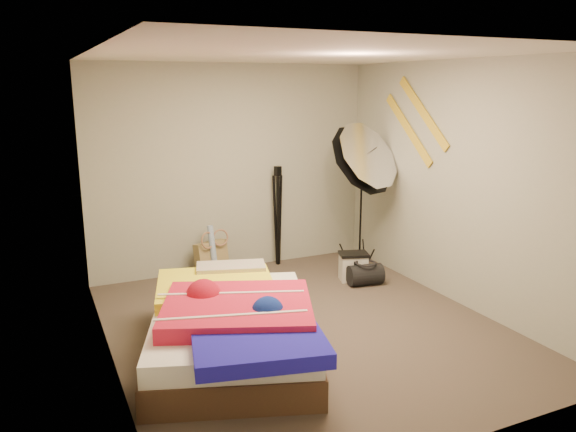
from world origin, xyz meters
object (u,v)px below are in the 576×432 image
tote_bag (212,259)px  camera_tripod (278,209)px  bed (233,326)px  photo_umbrella (361,161)px  camera_case (353,267)px  duffel_bag (365,275)px  wrapping_roll (213,252)px

tote_bag → camera_tripod: size_ratio=0.33×
tote_bag → camera_tripod: camera_tripod is taller
bed → camera_tripod: size_ratio=1.82×
tote_bag → photo_umbrella: 2.13m
camera_case → duffel_bag: 0.20m
tote_bag → camera_case: 1.70m
camera_case → wrapping_roll: bearing=169.2°
bed → photo_umbrella: (2.10, 1.40, 1.10)m
tote_bag → camera_case: size_ratio=1.35×
wrapping_roll → bed: (-0.46, -2.01, -0.04)m
wrapping_roll → photo_umbrella: photo_umbrella is taller
camera_case → camera_tripod: bearing=138.7°
tote_bag → camera_tripod: bearing=-14.6°
camera_case → duffel_bag: size_ratio=0.78×
duffel_bag → bed: bed is taller
wrapping_roll → bed: size_ratio=0.27×
tote_bag → camera_case: (1.46, -0.86, -0.05)m
duffel_bag → photo_umbrella: size_ratio=0.20×
tote_bag → duffel_bag: size_ratio=1.05×
wrapping_roll → camera_case: size_ratio=2.05×
wrapping_roll → bed: 2.06m
wrapping_roll → photo_umbrella: (1.64, -0.61, 1.07)m
wrapping_roll → camera_tripod: size_ratio=0.50×
tote_bag → wrapping_roll: bearing=-109.7°
duffel_bag → photo_umbrella: 1.33m
duffel_bag → tote_bag: bearing=153.4°
wrapping_roll → photo_umbrella: bearing=-20.2°
photo_umbrella → camera_case: bearing=-134.4°
camera_case → duffel_bag: camera_case is taller
camera_tripod → tote_bag: bearing=-175.9°
bed → duffel_bag: bearing=27.4°
wrapping_roll → camera_case: wrapping_roll is taller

